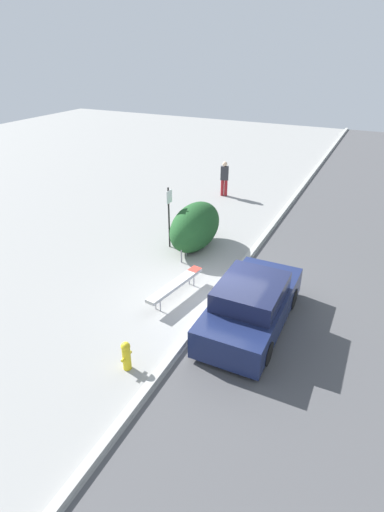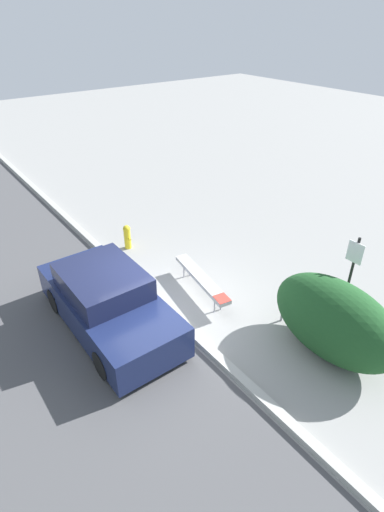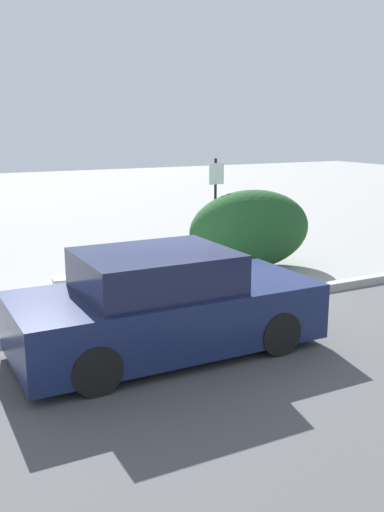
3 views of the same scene
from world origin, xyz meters
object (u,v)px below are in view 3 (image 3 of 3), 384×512
object	(u,v)px
sign_post	(216,200)
parked_car_near	(164,306)
bike_rack	(210,251)
bench	(123,276)

from	to	relation	value
sign_post	parked_car_near	xyz separation A→B (m)	(-3.18, -4.20, -0.74)
bike_rack	parked_car_near	world-z (taller)	parked_car_near
bike_rack	sign_post	world-z (taller)	sign_post
bench	sign_post	xyz separation A→B (m)	(2.86, 1.77, 0.95)
bench	bike_rack	size ratio (longest dim) A/B	2.88
bench	bike_rack	xyz separation A→B (m)	(2.22, 0.86, 0.07)
bench	parked_car_near	size ratio (longest dim) A/B	0.58
bike_rack	parked_car_near	xyz separation A→B (m)	(-2.54, -3.29, 0.14)
parked_car_near	bench	bearing A→B (deg)	82.45
sign_post	parked_car_near	size ratio (longest dim) A/B	0.56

